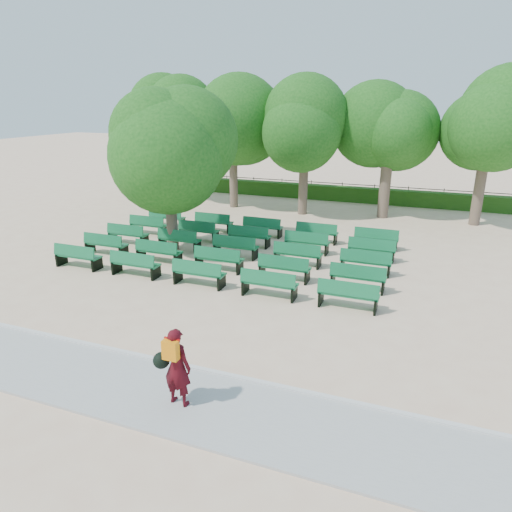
{
  "coord_description": "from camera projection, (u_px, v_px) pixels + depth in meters",
  "views": [
    {
      "loc": [
        6.05,
        -14.39,
        6.0
      ],
      "look_at": [
        0.99,
        -1.0,
        1.1
      ],
      "focal_mm": 32.0,
      "sensor_mm": 36.0,
      "label": 1
    }
  ],
  "objects": [
    {
      "name": "paving",
      "position": [
        113.0,
        383.0,
        10.15
      ],
      "size": [
        30.0,
        2.2,
        0.06
      ],
      "primitive_type": "cube",
      "color": "#A9AAA5",
      "rests_on": "ground"
    },
    {
      "name": "fence",
      "position": [
        326.0,
        198.0,
        29.45
      ],
      "size": [
        26.0,
        0.1,
        1.02
      ],
      "primitive_type": null,
      "color": "black",
      "rests_on": "ground"
    },
    {
      "name": "curb",
      "position": [
        143.0,
        357.0,
        11.16
      ],
      "size": [
        30.0,
        0.12,
        0.1
      ],
      "primitive_type": "cube",
      "color": "silver",
      "rests_on": "ground"
    },
    {
      "name": "tree_among",
      "position": [
        167.0,
        149.0,
        18.05
      ],
      "size": [
        4.28,
        4.28,
        6.14
      ],
      "color": "brown",
      "rests_on": "ground"
    },
    {
      "name": "person",
      "position": [
        175.0,
        366.0,
        9.16
      ],
      "size": [
        0.82,
        0.5,
        1.71
      ],
      "rotation": [
        0.0,
        0.0,
        3.07
      ],
      "color": "#420910",
      "rests_on": "ground"
    },
    {
      "name": "hedge",
      "position": [
        325.0,
        192.0,
        28.95
      ],
      "size": [
        26.0,
        0.7,
        0.9
      ],
      "primitive_type": "cube",
      "color": "#265415",
      "rests_on": "ground"
    },
    {
      "name": "tree_line",
      "position": [
        309.0,
        213.0,
        25.55
      ],
      "size": [
        21.8,
        6.8,
        7.04
      ],
      "primitive_type": null,
      "color": "#205E19",
      "rests_on": "ground"
    },
    {
      "name": "ground",
      "position": [
        240.0,
        273.0,
        16.71
      ],
      "size": [
        120.0,
        120.0,
        0.0
      ],
      "primitive_type": "plane",
      "color": "beige"
    },
    {
      "name": "bench_array",
      "position": [
        236.0,
        255.0,
        18.38
      ],
      "size": [
        1.83,
        0.59,
        1.15
      ],
      "rotation": [
        0.0,
        0.0,
        -0.01
      ],
      "color": "#126A3A",
      "rests_on": "ground"
    }
  ]
}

